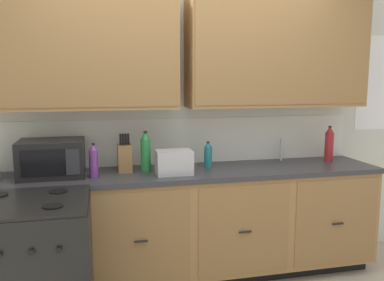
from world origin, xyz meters
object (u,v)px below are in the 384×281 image
at_px(toaster, 174,162).
at_px(bottle_violet, 94,161).
at_px(bottle_green, 146,152).
at_px(stove_range, 29,274).
at_px(bottle_red, 329,144).
at_px(bottle_teal, 208,155).
at_px(microwave, 52,158).
at_px(knife_block, 125,158).

bearing_deg(toaster, bottle_violet, 177.02).
bearing_deg(bottle_green, stove_range, -140.64).
bearing_deg(bottle_green, bottle_red, 1.80).
height_order(toaster, bottle_violet, bottle_violet).
relative_size(stove_range, bottle_teal, 4.30).
xyz_separation_m(microwave, bottle_teal, (1.24, 0.04, -0.03)).
xyz_separation_m(microwave, toaster, (0.92, -0.15, -0.04)).
distance_m(knife_block, bottle_violet, 0.28).
distance_m(stove_range, bottle_red, 2.65).
relative_size(stove_range, knife_block, 3.06).
distance_m(microwave, bottle_violet, 0.33).
relative_size(microwave, knife_block, 1.55).
bearing_deg(knife_block, bottle_green, -10.91).
relative_size(knife_block, bottle_red, 0.96).
bearing_deg(stove_range, bottle_violet, 53.84).
relative_size(toaster, bottle_violet, 1.06).
bearing_deg(microwave, bottle_violet, -20.52).
distance_m(microwave, bottle_red, 2.38).
bearing_deg(toaster, bottle_teal, 29.88).
xyz_separation_m(toaster, bottle_teal, (0.33, 0.19, 0.01)).
xyz_separation_m(stove_range, bottle_green, (0.81, 0.66, 0.62)).
distance_m(stove_range, bottle_green, 1.22).
distance_m(toaster, bottle_red, 1.48).
bearing_deg(bottle_green, toaster, -34.81).
height_order(knife_block, bottle_red, bottle_red).
xyz_separation_m(bottle_violet, bottle_teal, (0.93, 0.16, -0.02)).
relative_size(bottle_red, bottle_green, 0.98).
bearing_deg(bottle_violet, bottle_red, 4.48).
distance_m(stove_range, microwave, 0.91).
bearing_deg(stove_range, microwave, 81.87).
bearing_deg(knife_block, bottle_violet, -149.59).
xyz_separation_m(bottle_violet, bottle_green, (0.40, 0.11, 0.03)).
xyz_separation_m(microwave, bottle_violet, (0.31, -0.12, -0.01)).
distance_m(bottle_red, bottle_teal, 1.14).
bearing_deg(knife_block, stove_range, -132.87).
relative_size(bottle_red, bottle_teal, 1.46).
bearing_deg(toaster, knife_block, 154.78).
bearing_deg(bottle_green, knife_block, 169.09).
relative_size(knife_block, bottle_green, 0.94).
relative_size(microwave, bottle_red, 1.49).
xyz_separation_m(microwave, bottle_green, (0.71, -0.01, 0.02)).
bearing_deg(bottle_teal, bottle_red, 0.32).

